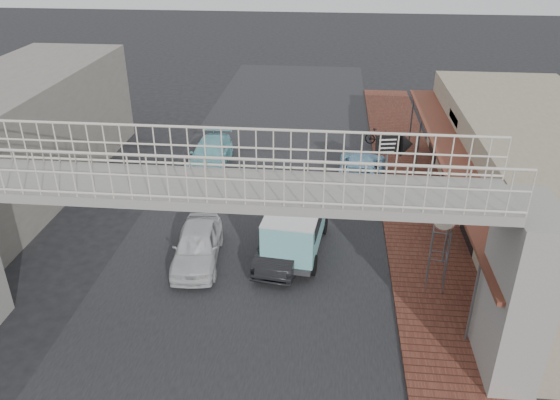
% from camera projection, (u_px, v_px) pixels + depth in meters
% --- Properties ---
extents(ground, '(120.00, 120.00, 0.00)m').
position_uv_depth(ground, '(247.00, 270.00, 19.15)').
color(ground, black).
rests_on(ground, ground).
extents(road_strip, '(10.00, 60.00, 0.01)m').
position_uv_depth(road_strip, '(247.00, 270.00, 19.14)').
color(road_strip, black).
rests_on(road_strip, ground).
extents(sidewalk, '(3.00, 40.00, 0.10)m').
position_uv_depth(sidewalk, '(423.00, 234.00, 21.22)').
color(sidewalk, brown).
rests_on(sidewalk, ground).
extents(shophouse_row, '(7.20, 18.00, 4.00)m').
position_uv_depth(shophouse_row, '(545.00, 182.00, 20.82)').
color(shophouse_row, gray).
rests_on(shophouse_row, ground).
extents(footbridge, '(16.40, 2.40, 6.34)m').
position_uv_depth(footbridge, '(220.00, 256.00, 14.15)').
color(footbridge, gray).
rests_on(footbridge, ground).
extents(building_far_left, '(5.00, 14.00, 5.00)m').
position_uv_depth(building_far_left, '(21.00, 133.00, 24.26)').
color(building_far_left, gray).
rests_on(building_far_left, ground).
extents(white_hatchback, '(1.92, 4.02, 1.33)m').
position_uv_depth(white_hatchback, '(197.00, 245.00, 19.35)').
color(white_hatchback, silver).
rests_on(white_hatchback, ground).
extents(dark_sedan, '(1.93, 4.17, 1.32)m').
position_uv_depth(dark_sedan, '(284.00, 242.00, 19.56)').
color(dark_sedan, black).
rests_on(dark_sedan, ground).
extents(angkot_curb, '(2.59, 4.81, 1.28)m').
position_uv_depth(angkot_curb, '(361.00, 170.00, 25.18)').
color(angkot_curb, '#80BCDD').
rests_on(angkot_curb, ground).
extents(angkot_far, '(1.84, 4.43, 1.28)m').
position_uv_depth(angkot_far, '(210.00, 154.00, 26.90)').
color(angkot_far, '#7CCCD6').
rests_on(angkot_far, ground).
extents(angkot_van, '(2.27, 4.27, 2.01)m').
position_uv_depth(angkot_van, '(296.00, 221.00, 19.65)').
color(angkot_van, black).
rests_on(angkot_van, ground).
extents(motorcycle_near, '(2.05, 1.30, 1.02)m').
position_uv_depth(motorcycle_near, '(387.00, 185.00, 23.85)').
color(motorcycle_near, black).
rests_on(motorcycle_near, sidewalk).
extents(motorcycle_far, '(1.56, 0.95, 0.91)m').
position_uv_depth(motorcycle_far, '(378.00, 137.00, 29.23)').
color(motorcycle_far, black).
rests_on(motorcycle_far, sidewalk).
extents(street_clock, '(0.75, 0.65, 2.96)m').
position_uv_depth(street_clock, '(444.00, 223.00, 16.94)').
color(street_clock, '#59595B').
rests_on(street_clock, sidewalk).
extents(arrow_sign, '(1.70, 1.11, 2.83)m').
position_uv_depth(arrow_sign, '(404.00, 145.00, 23.25)').
color(arrow_sign, '#59595B').
rests_on(arrow_sign, sidewalk).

